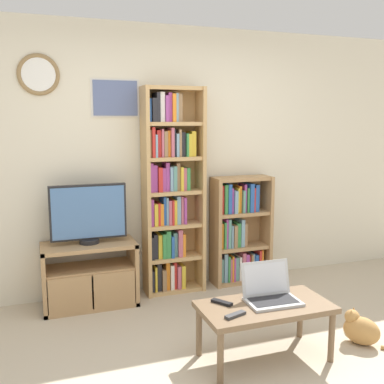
% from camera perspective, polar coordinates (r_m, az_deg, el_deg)
% --- Properties ---
extents(ground_plane, '(18.00, 18.00, 0.00)m').
position_cam_1_polar(ground_plane, '(3.21, 6.68, -22.89)').
color(ground_plane, '#BCAD93').
extents(wall_back, '(7.04, 0.09, 2.60)m').
position_cam_1_polar(wall_back, '(4.49, -3.73, 4.12)').
color(wall_back, beige).
rests_on(wall_back, ground_plane).
extents(tv_stand, '(0.84, 0.41, 0.59)m').
position_cam_1_polar(tv_stand, '(4.29, -12.84, -10.20)').
color(tv_stand, tan).
rests_on(tv_stand, ground_plane).
extents(television, '(0.68, 0.18, 0.54)m').
position_cam_1_polar(television, '(4.16, -13.02, -2.72)').
color(television, black).
rests_on(television, tv_stand).
extents(bookshelf_tall, '(0.59, 0.26, 2.01)m').
position_cam_1_polar(bookshelf_tall, '(4.38, -2.83, 0.02)').
color(bookshelf_tall, tan).
rests_on(bookshelf_tall, ground_plane).
extents(bookshelf_short, '(0.62, 0.26, 1.12)m').
position_cam_1_polar(bookshelf_short, '(4.74, 5.87, -5.07)').
color(bookshelf_short, tan).
rests_on(bookshelf_short, ground_plane).
extents(coffee_table, '(0.94, 0.48, 0.41)m').
position_cam_1_polar(coffee_table, '(3.33, 9.25, -14.66)').
color(coffee_table, brown).
rests_on(coffee_table, ground_plane).
extents(laptop, '(0.39, 0.31, 0.27)m').
position_cam_1_polar(laptop, '(3.36, 9.86, -12.35)').
color(laptop, '#B7BABC').
rests_on(laptop, coffee_table).
extents(remote_near_laptop, '(0.13, 0.16, 0.02)m').
position_cam_1_polar(remote_near_laptop, '(3.29, 3.81, -13.81)').
color(remote_near_laptop, black).
rests_on(remote_near_laptop, coffee_table).
extents(remote_far_from_laptop, '(0.17, 0.09, 0.02)m').
position_cam_1_polar(remote_far_from_laptop, '(3.10, 5.53, -15.27)').
color(remote_far_from_laptop, '#38383A').
rests_on(remote_far_from_laptop, coffee_table).
extents(cat, '(0.45, 0.43, 0.27)m').
position_cam_1_polar(cat, '(3.82, 20.58, -16.00)').
color(cat, '#B78447').
rests_on(cat, ground_plane).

